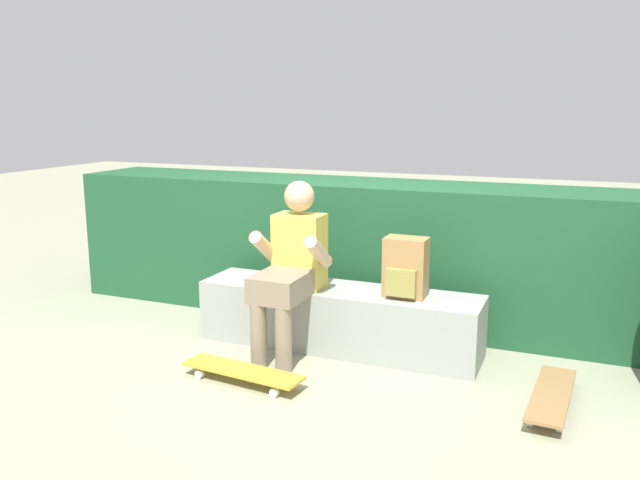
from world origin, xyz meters
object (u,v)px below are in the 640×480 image
person_skater (291,264)px  skateboard_near_person (243,371)px  skateboard_beside_bench (551,395)px  backpack_on_bench (405,268)px  bench_main (339,318)px

person_skater → skateboard_near_person: size_ratio=1.45×
skateboard_near_person → skateboard_beside_bench: same height
skateboard_near_person → skateboard_beside_bench: (1.79, 0.38, 0.00)m
skateboard_near_person → backpack_on_bench: 1.25m
person_skater → skateboard_beside_bench: person_skater is taller
bench_main → skateboard_beside_bench: bearing=-16.0°
bench_main → person_skater: person_skater is taller
bench_main → backpack_on_bench: bearing=-1.1°
person_skater → bench_main: bearing=38.7°
skateboard_beside_bench → bench_main: bearing=164.0°
skateboard_beside_bench → backpack_on_bench: 1.20m
person_skater → skateboard_near_person: 0.81m
backpack_on_bench → bench_main: bearing=178.9°
skateboard_near_person → skateboard_beside_bench: 1.83m
person_skater → backpack_on_bench: bearing=15.3°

